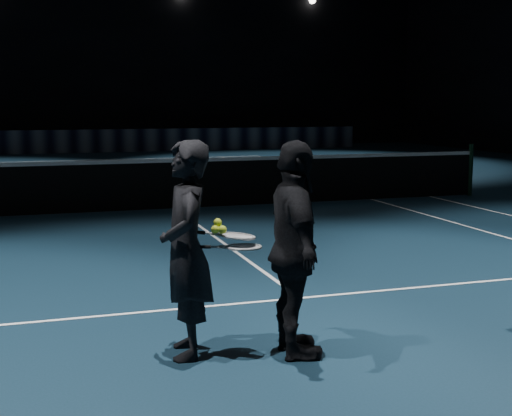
{
  "coord_description": "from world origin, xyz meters",
  "views": [
    {
      "loc": [
        -2.61,
        -13.02,
        2.01
      ],
      "look_at": [
        -0.92,
        -7.78,
        1.18
      ],
      "focal_mm": 50.0,
      "sensor_mm": 36.0,
      "label": 1
    }
  ],
  "objects": [
    {
      "name": "floor",
      "position": [
        0.0,
        0.0,
        0.0
      ],
      "size": [
        36.0,
        36.0,
        0.0
      ],
      "primitive_type": "plane",
      "color": "black",
      "rests_on": "ground"
    },
    {
      "name": "wall_back",
      "position": [
        0.0,
        18.0,
        5.0
      ],
      "size": [
        30.0,
        0.0,
        30.0
      ],
      "primitive_type": "plane",
      "rotation": [
        1.57,
        0.0,
        0.0
      ],
      "color": "black",
      "rests_on": "ground"
    },
    {
      "name": "court_lines",
      "position": [
        0.0,
        0.0,
        0.0
      ],
      "size": [
        10.98,
        23.78,
        0.01
      ],
      "primitive_type": null,
      "color": "white",
      "rests_on": "floor"
    },
    {
      "name": "net_post_right",
      "position": [
        6.4,
        0.0,
        0.55
      ],
      "size": [
        0.1,
        0.1,
        1.1
      ],
      "primitive_type": "cylinder",
      "color": "black",
      "rests_on": "floor"
    },
    {
      "name": "net_mesh",
      "position": [
        0.0,
        0.0,
        0.45
      ],
      "size": [
        12.8,
        0.02,
        0.86
      ],
      "primitive_type": "cube",
      "color": "black",
      "rests_on": "floor"
    },
    {
      "name": "net_tape",
      "position": [
        0.0,
        0.0,
        0.92
      ],
      "size": [
        12.8,
        0.03,
        0.07
      ],
      "primitive_type": "cube",
      "color": "white",
      "rests_on": "net_mesh"
    },
    {
      "name": "sponsor_backdrop",
      "position": [
        0.0,
        15.5,
        0.45
      ],
      "size": [
        22.0,
        0.15,
        0.9
      ],
      "primitive_type": "cube",
      "color": "black",
      "rests_on": "floor"
    },
    {
      "name": "player_a",
      "position": [
        -1.46,
        -7.65,
        0.86
      ],
      "size": [
        0.49,
        0.68,
        1.72
      ],
      "primitive_type": "imported",
      "rotation": [
        0.0,
        0.0,
        -1.71
      ],
      "color": "black",
      "rests_on": "floor"
    },
    {
      "name": "player_b",
      "position": [
        -0.65,
        -7.93,
        0.86
      ],
      "size": [
        0.54,
        1.05,
        1.72
      ],
      "primitive_type": "imported",
      "rotation": [
        0.0,
        0.0,
        1.44
      ],
      "color": "black",
      "rests_on": "floor"
    },
    {
      "name": "racket_lower",
      "position": [
        -1.03,
        -7.8,
        0.88
      ],
      "size": [
        0.71,
        0.43,
        0.03
      ],
      "primitive_type": null,
      "rotation": [
        0.0,
        0.0,
        -0.33
      ],
      "color": "black",
      "rests_on": "player_a"
    },
    {
      "name": "racket_upper",
      "position": [
        -1.07,
        -7.74,
        0.96
      ],
      "size": [
        0.71,
        0.39,
        0.1
      ],
      "primitive_type": null,
      "rotation": [
        0.0,
        0.1,
        -0.26
      ],
      "color": "black",
      "rests_on": "player_b"
    },
    {
      "name": "tennis_balls",
      "position": [
        -1.22,
        -7.73,
        1.03
      ],
      "size": [
        0.12,
        0.1,
        0.12
      ],
      "primitive_type": null,
      "color": "#BED62D",
      "rests_on": "racket_upper"
    }
  ]
}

